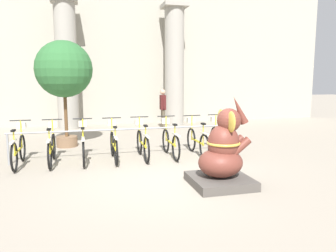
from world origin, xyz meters
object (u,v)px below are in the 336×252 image
(bicycle_3, at_px, (114,144))
(person_pedestrian, at_px, (163,105))
(bicycle_4, at_px, (142,143))
(bicycle_5, at_px, (170,141))
(bicycle_7, at_px, (222,139))
(potted_tree, at_px, (64,71))
(bicycle_6, at_px, (197,140))
(bicycle_1, at_px, (52,147))
(bicycle_2, at_px, (83,146))
(bicycle_0, at_px, (19,149))
(elephant_statue, at_px, (223,155))

(bicycle_3, xyz_separation_m, person_pedestrian, (2.42, 4.77, 0.55))
(bicycle_4, xyz_separation_m, bicycle_5, (0.73, -0.00, 0.00))
(bicycle_5, distance_m, bicycle_7, 1.47)
(person_pedestrian, distance_m, potted_tree, 4.72)
(bicycle_6, bearing_deg, bicycle_1, 179.78)
(bicycle_5, bearing_deg, bicycle_2, -179.42)
(bicycle_2, xyz_separation_m, person_pedestrian, (3.15, 4.77, 0.55))
(potted_tree, bearing_deg, bicycle_2, -76.66)
(bicycle_7, bearing_deg, bicycle_5, -178.99)
(bicycle_0, distance_m, bicycle_1, 0.73)
(bicycle_0, bearing_deg, bicycle_1, -0.71)
(bicycle_1, height_order, elephant_statue, elephant_statue)
(bicycle_7, bearing_deg, bicycle_2, -179.25)
(bicycle_2, height_order, elephant_statue, elephant_statue)
(bicycle_2, relative_size, bicycle_7, 1.00)
(potted_tree, bearing_deg, bicycle_4, -45.91)
(bicycle_5, height_order, bicycle_7, same)
(bicycle_5, distance_m, potted_tree, 3.83)
(bicycle_1, height_order, person_pedestrian, person_pedestrian)
(bicycle_7, height_order, potted_tree, potted_tree)
(bicycle_1, height_order, bicycle_2, same)
(bicycle_0, distance_m, potted_tree, 2.90)
(bicycle_1, bearing_deg, bicycle_3, -0.73)
(bicycle_7, bearing_deg, bicycle_6, -175.85)
(bicycle_4, height_order, elephant_statue, elephant_statue)
(bicycle_6, height_order, person_pedestrian, person_pedestrian)
(bicycle_6, relative_size, bicycle_7, 1.00)
(bicycle_2, distance_m, bicycle_5, 2.20)
(bicycle_3, height_order, bicycle_6, same)
(bicycle_3, xyz_separation_m, bicycle_4, (0.73, 0.03, 0.00))
(bicycle_0, relative_size, bicycle_6, 1.00)
(bicycle_2, bearing_deg, bicycle_6, -0.10)
(bicycle_5, bearing_deg, bicycle_3, -178.75)
(bicycle_2, distance_m, potted_tree, 2.79)
(bicycle_0, bearing_deg, bicycle_7, 0.33)
(bicycle_4, height_order, person_pedestrian, person_pedestrian)
(bicycle_0, bearing_deg, elephant_statue, -32.02)
(bicycle_1, distance_m, potted_tree, 2.75)
(potted_tree, bearing_deg, elephant_statue, -56.15)
(potted_tree, bearing_deg, person_pedestrian, 36.92)
(bicycle_1, xyz_separation_m, bicycle_4, (2.20, 0.02, 0.00))
(bicycle_1, bearing_deg, potted_tree, 82.96)
(bicycle_2, bearing_deg, bicycle_0, 179.29)
(bicycle_5, height_order, person_pedestrian, person_pedestrian)
(bicycle_3, relative_size, bicycle_7, 1.00)
(bicycle_5, relative_size, elephant_statue, 0.98)
(bicycle_0, relative_size, bicycle_3, 1.00)
(elephant_statue, bearing_deg, bicycle_2, 135.69)
(bicycle_7, relative_size, elephant_statue, 0.98)
(bicycle_3, xyz_separation_m, bicycle_7, (2.93, 0.06, 0.00))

